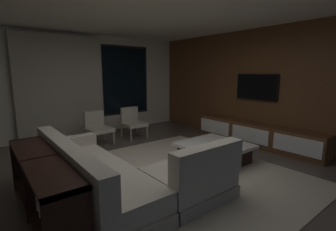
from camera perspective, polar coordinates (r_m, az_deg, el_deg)
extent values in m
plane|color=#564C44|center=(4.10, -1.12, -14.30)|extent=(9.20, 9.20, 0.00)
cube|color=silver|center=(7.02, -19.66, 6.72)|extent=(6.60, 0.12, 2.70)
cube|color=black|center=(7.47, -9.99, 8.09)|extent=(1.52, 0.02, 2.02)
cube|color=black|center=(7.46, -9.93, 8.08)|extent=(1.40, 0.03, 1.90)
cube|color=#BCB5A3|center=(6.69, -23.61, 5.89)|extent=(2.10, 0.12, 2.60)
cube|color=brown|center=(6.10, 22.54, 6.11)|extent=(0.12, 7.80, 2.70)
plane|color=silver|center=(3.87, -1.27, 25.19)|extent=(8.20, 8.20, 0.00)
cube|color=beige|center=(4.23, 3.61, -13.43)|extent=(3.20, 3.80, 0.01)
cube|color=#A49C8C|center=(3.65, -16.46, -16.42)|extent=(0.90, 2.50, 0.18)
cube|color=beige|center=(3.56, -16.63, -13.39)|extent=(0.86, 2.42, 0.24)
cube|color=beige|center=(3.35, -22.55, -9.41)|extent=(0.20, 2.50, 0.40)
cube|color=beige|center=(4.53, -22.22, -5.82)|extent=(0.90, 0.20, 0.18)
cube|color=#A49C8C|center=(3.50, 4.70, -17.18)|extent=(1.10, 0.90, 0.18)
cube|color=beige|center=(3.41, 4.75, -14.05)|extent=(1.07, 0.86, 0.24)
cube|color=beige|center=(3.06, 9.38, -10.55)|extent=(1.10, 0.20, 0.40)
cube|color=beige|center=(3.89, -23.05, -7.34)|extent=(0.10, 0.36, 0.36)
cube|color=#B2A893|center=(3.12, -18.79, -11.36)|extent=(0.10, 0.36, 0.36)
cube|color=black|center=(4.77, 10.74, -8.94)|extent=(1.00, 1.00, 0.30)
cube|color=white|center=(4.72, 10.81, -6.87)|extent=(1.16, 1.16, 0.06)
cube|color=olive|center=(4.54, 9.71, -6.93)|extent=(0.22, 0.18, 0.03)
cube|color=slate|center=(4.54, 9.76, -6.55)|extent=(0.22, 0.14, 0.03)
cylinder|color=#B2ADA0|center=(6.34, -4.88, -3.74)|extent=(0.04, 0.04, 0.36)
cylinder|color=#B2ADA0|center=(6.10, -8.65, -4.37)|extent=(0.04, 0.04, 0.36)
cylinder|color=#B2ADA0|center=(6.76, -7.22, -2.92)|extent=(0.04, 0.04, 0.36)
cylinder|color=#B2ADA0|center=(6.53, -10.83, -3.48)|extent=(0.04, 0.04, 0.36)
cube|color=beige|center=(6.39, -7.94, -2.04)|extent=(0.54, 0.56, 0.08)
cube|color=beige|center=(6.55, -9.05, 0.28)|extent=(0.49, 0.08, 0.38)
cylinder|color=#B2ADA0|center=(5.89, -12.54, -5.04)|extent=(0.04, 0.04, 0.36)
cylinder|color=#B2ADA0|center=(5.67, -16.75, -5.81)|extent=(0.04, 0.04, 0.36)
cylinder|color=#B2ADA0|center=(6.31, -14.83, -4.11)|extent=(0.04, 0.04, 0.36)
cylinder|color=#B2ADA0|center=(6.11, -18.82, -4.78)|extent=(0.04, 0.04, 0.36)
cube|color=beige|center=(5.95, -15.82, -3.24)|extent=(0.58, 0.60, 0.08)
cube|color=beige|center=(6.11, -16.95, -0.74)|extent=(0.49, 0.12, 0.38)
cube|color=brown|center=(6.07, 19.72, -4.16)|extent=(0.44, 3.10, 0.52)
cube|color=white|center=(5.40, 27.86, -6.21)|extent=(0.02, 0.93, 0.33)
cube|color=white|center=(5.87, 18.53, -4.30)|extent=(0.02, 0.93, 0.33)
cube|color=white|center=(6.48, 10.80, -2.62)|extent=(0.02, 0.93, 0.33)
cube|color=black|center=(5.68, 26.73, -7.08)|extent=(0.33, 0.68, 0.19)
cube|color=gray|center=(5.59, 29.13, -7.77)|extent=(0.03, 0.04, 0.15)
cube|color=#4AD1B5|center=(5.62, 28.43, -7.67)|extent=(0.03, 0.04, 0.14)
cube|color=#9EC747|center=(5.64, 27.75, -7.31)|extent=(0.03, 0.04, 0.19)
cube|color=silver|center=(5.67, 27.05, -7.33)|extent=(0.03, 0.04, 0.15)
cube|color=#ACBB43|center=(5.70, 26.38, -7.08)|extent=(0.03, 0.04, 0.18)
cube|color=#765DD2|center=(5.73, 25.70, -7.09)|extent=(0.03, 0.04, 0.14)
cube|color=#985555|center=(5.76, 25.03, -6.94)|extent=(0.03, 0.04, 0.15)
cube|color=#5DB494|center=(5.80, 24.38, -6.78)|extent=(0.03, 0.04, 0.15)
cube|color=black|center=(6.13, 20.01, 6.29)|extent=(0.04, 1.06, 0.61)
cube|color=black|center=(6.13, 19.99, 6.29)|extent=(0.05, 1.02, 0.57)
cube|color=black|center=(3.16, -27.81, -9.06)|extent=(0.40, 2.10, 0.04)
cube|color=black|center=(3.38, -26.96, -18.41)|extent=(0.38, 2.04, 0.03)
cube|color=black|center=(4.24, -30.06, -9.51)|extent=(0.40, 0.04, 0.74)
cube|color=black|center=(3.28, -27.29, -14.86)|extent=(0.38, 0.03, 0.74)
cube|color=white|center=(2.70, -23.95, -22.15)|extent=(0.18, 0.04, 0.27)
cube|color=silver|center=(2.84, -24.94, -20.68)|extent=(0.18, 0.04, 0.26)
cube|color=silver|center=(2.98, -25.72, -19.52)|extent=(0.18, 0.04, 0.23)
cube|color=white|center=(3.11, -26.38, -18.14)|extent=(0.18, 0.04, 0.24)
cube|color=silver|center=(3.25, -26.93, -16.97)|extent=(0.18, 0.04, 0.23)
cube|color=white|center=(3.40, -27.28, -15.92)|extent=(0.18, 0.04, 0.22)
cube|color=white|center=(3.53, -28.02, -14.77)|extent=(0.18, 0.04, 0.25)
cube|color=silver|center=(3.68, -28.45, -13.99)|extent=(0.18, 0.04, 0.22)
cube|color=white|center=(3.82, -28.95, -13.10)|extent=(0.18, 0.04, 0.23)
cube|color=white|center=(3.96, -29.25, -11.99)|extent=(0.18, 0.04, 0.27)
cube|color=white|center=(4.12, -29.62, -11.52)|extent=(0.18, 0.04, 0.23)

